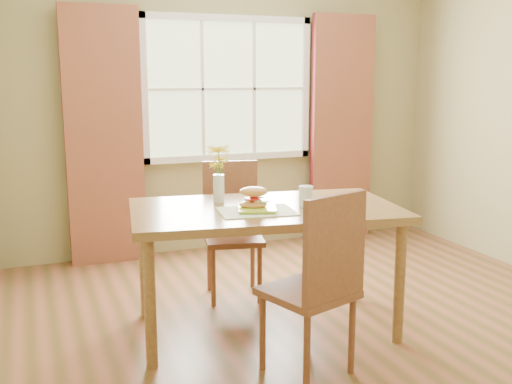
{
  "coord_description": "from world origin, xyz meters",
  "views": [
    {
      "loc": [
        -1.78,
        -3.44,
        1.62
      ],
      "look_at": [
        -0.48,
        -0.09,
        0.92
      ],
      "focal_mm": 42.0,
      "sensor_mm": 36.0,
      "label": 1
    }
  ],
  "objects_px": {
    "chair_far": "(232,222)",
    "croissant_sandwich": "(254,198)",
    "chair_near": "(320,278)",
    "water_glass": "(306,197)",
    "flower_vase": "(219,168)",
    "dining_table": "(265,220)"
  },
  "relations": [
    {
      "from": "dining_table",
      "to": "croissant_sandwich",
      "type": "bearing_deg",
      "value": -135.81
    },
    {
      "from": "chair_far",
      "to": "croissant_sandwich",
      "type": "relative_size",
      "value": 4.74
    },
    {
      "from": "chair_near",
      "to": "chair_far",
      "type": "xyz_separation_m",
      "value": [
        -0.01,
        1.41,
        -0.02
      ]
    },
    {
      "from": "dining_table",
      "to": "water_glass",
      "type": "bearing_deg",
      "value": -14.16
    },
    {
      "from": "flower_vase",
      "to": "croissant_sandwich",
      "type": "bearing_deg",
      "value": -69.04
    },
    {
      "from": "croissant_sandwich",
      "to": "flower_vase",
      "type": "bearing_deg",
      "value": 132.51
    },
    {
      "from": "dining_table",
      "to": "water_glass",
      "type": "height_order",
      "value": "water_glass"
    },
    {
      "from": "chair_near",
      "to": "water_glass",
      "type": "xyz_separation_m",
      "value": [
        0.21,
        0.61,
        0.31
      ]
    },
    {
      "from": "chair_far",
      "to": "dining_table",
      "type": "bearing_deg",
      "value": -79.5
    },
    {
      "from": "chair_near",
      "to": "water_glass",
      "type": "distance_m",
      "value": 0.71
    },
    {
      "from": "water_glass",
      "to": "flower_vase",
      "type": "bearing_deg",
      "value": 144.21
    },
    {
      "from": "dining_table",
      "to": "chair_near",
      "type": "relative_size",
      "value": 1.72
    },
    {
      "from": "flower_vase",
      "to": "chair_far",
      "type": "bearing_deg",
      "value": 62.1
    },
    {
      "from": "chair_far",
      "to": "flower_vase",
      "type": "distance_m",
      "value": 0.72
    },
    {
      "from": "water_glass",
      "to": "flower_vase",
      "type": "xyz_separation_m",
      "value": [
        -0.46,
        0.33,
        0.16
      ]
    },
    {
      "from": "water_glass",
      "to": "croissant_sandwich",
      "type": "bearing_deg",
      "value": 176.89
    },
    {
      "from": "chair_near",
      "to": "water_glass",
      "type": "height_order",
      "value": "chair_near"
    },
    {
      "from": "chair_far",
      "to": "croissant_sandwich",
      "type": "height_order",
      "value": "chair_far"
    },
    {
      "from": "chair_far",
      "to": "croissant_sandwich",
      "type": "distance_m",
      "value": 0.87
    },
    {
      "from": "croissant_sandwich",
      "to": "flower_vase",
      "type": "xyz_separation_m",
      "value": [
        -0.12,
        0.32,
        0.14
      ]
    },
    {
      "from": "chair_far",
      "to": "flower_vase",
      "type": "relative_size",
      "value": 2.65
    },
    {
      "from": "dining_table",
      "to": "flower_vase",
      "type": "relative_size",
      "value": 4.75
    }
  ]
}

